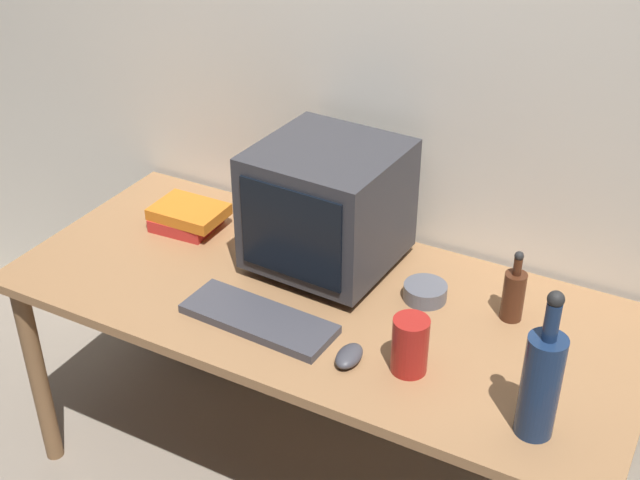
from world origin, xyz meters
The scene contains 11 objects.
ground_plane centered at (0.00, 0.00, 0.00)m, with size 6.00×6.00×0.00m, color gray.
back_wall centered at (0.00, 0.45, 1.25)m, with size 4.00×0.08×2.50m, color silver.
desk centered at (0.00, 0.00, 0.64)m, with size 1.76×0.78×0.72m.
crt_monitor centered at (-0.06, 0.15, 0.91)m, with size 0.40×0.41×0.37m.
keyboard centered at (-0.08, -0.19, 0.73)m, with size 0.42×0.15×0.02m, color #3F3F47.
computer_mouse centered at (0.20, -0.22, 0.73)m, with size 0.06×0.10×0.04m, color #3F3F47.
bottle_tall centered at (0.67, -0.23, 0.86)m, with size 0.09×0.09×0.38m.
bottle_short centered at (0.50, 0.15, 0.79)m, with size 0.06×0.06×0.21m.
book_stack centered at (-0.54, 0.13, 0.76)m, with size 0.22×0.17×0.08m.
cd_spindle centered at (0.26, 0.12, 0.74)m, with size 0.12×0.12×0.04m, color #595B66.
metal_canister centered at (0.34, -0.17, 0.79)m, with size 0.09×0.09×0.15m, color #A51E19.
Camera 1 is at (0.90, -1.67, 2.06)m, focal length 47.09 mm.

